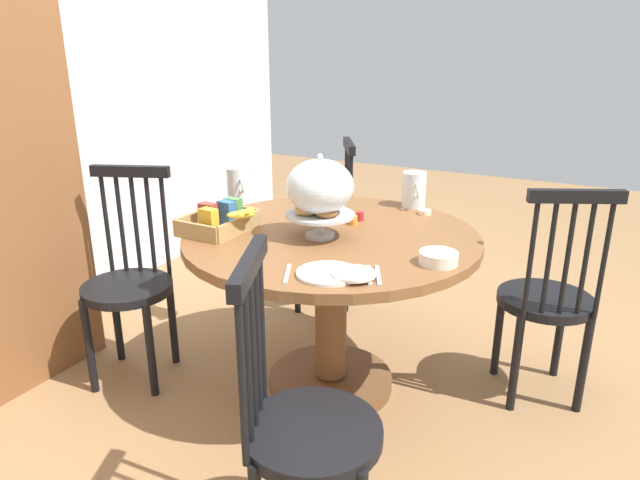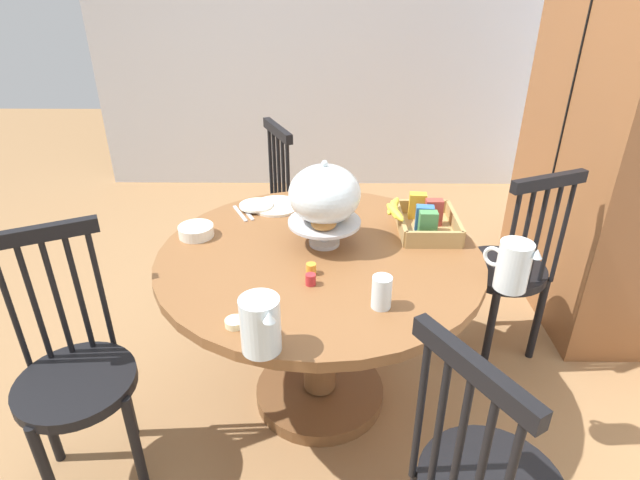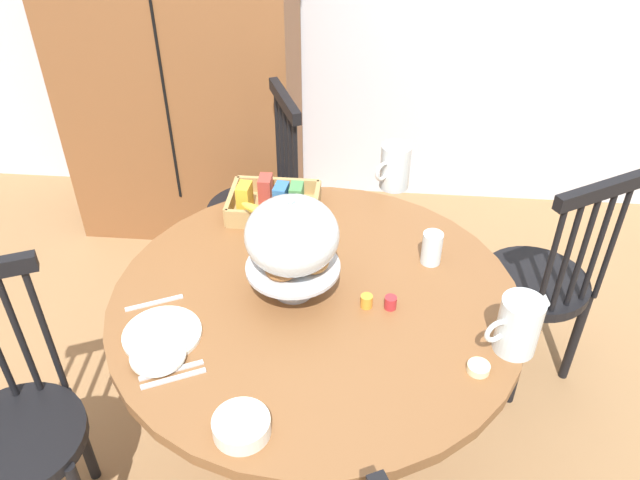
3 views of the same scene
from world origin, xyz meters
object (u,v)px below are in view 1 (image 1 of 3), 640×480
object	(u,v)px
cereal_bowl	(438,258)
cereal_basket	(222,220)
orange_juice_pitcher	(414,191)
china_plate_large	(328,273)
china_plate_small	(354,274)
windsor_chair_by_cabinet	(130,285)
windsor_chair_facing_door	(303,431)
drinking_glass	(328,196)
windsor_chair_far_side	(547,302)
dining_table	(331,279)
milk_pitcher	(238,186)
windsor_chair_near_window	(325,231)
butter_dish	(425,212)
pastry_stand_with_dome	(320,190)

from	to	relation	value
cereal_bowl	cereal_basket	bearing A→B (deg)	93.81
orange_juice_pitcher	china_plate_large	distance (m)	0.97
cereal_basket	china_plate_large	distance (m)	0.66
china_plate_small	china_plate_large	bearing A→B (deg)	100.41
windsor_chair_by_cabinet	windsor_chair_facing_door	distance (m)	1.31
cereal_basket	cereal_bowl	size ratio (longest dim) A/B	2.26
cereal_basket	drinking_glass	xyz separation A→B (m)	(0.54, -0.22, 0.01)
windsor_chair_facing_door	china_plate_large	world-z (taller)	windsor_chair_facing_door
windsor_chair_far_side	dining_table	bearing A→B (deg)	114.53
dining_table	china_plate_large	world-z (taller)	china_plate_large
china_plate_large	dining_table	bearing A→B (deg)	25.93
dining_table	drinking_glass	bearing A→B (deg)	29.63
milk_pitcher	orange_juice_pitcher	bearing A→B (deg)	-68.06
windsor_chair_near_window	butter_dish	bearing A→B (deg)	-115.95
orange_juice_pitcher	windsor_chair_facing_door	bearing A→B (deg)	-172.23
windsor_chair_far_side	china_plate_small	xyz separation A→B (m)	(-0.78, 0.55, 0.30)
pastry_stand_with_dome	china_plate_large	world-z (taller)	pastry_stand_with_dome
windsor_chair_facing_door	windsor_chair_far_side	size ratio (longest dim) A/B	1.00
pastry_stand_with_dome	cereal_bowl	xyz separation A→B (m)	(-0.06, -0.52, -0.18)
windsor_chair_by_cabinet	milk_pitcher	bearing A→B (deg)	-20.38
dining_table	pastry_stand_with_dome	bearing A→B (deg)	165.72
windsor_chair_near_window	cereal_bowl	bearing A→B (deg)	-134.27
windsor_chair_near_window	cereal_basket	size ratio (longest dim) A/B	3.09
china_plate_small	cereal_bowl	size ratio (longest dim) A/B	1.07
windsor_chair_near_window	windsor_chair_facing_door	size ratio (longest dim) A/B	1.00
orange_juice_pitcher	cereal_basket	bearing A→B (deg)	142.27
pastry_stand_with_dome	milk_pitcher	distance (m)	0.71
windsor_chair_far_side	drinking_glass	bearing A→B (deg)	91.71
milk_pitcher	china_plate_small	distance (m)	1.13
windsor_chair_far_side	pastry_stand_with_dome	bearing A→B (deg)	117.79
dining_table	china_plate_small	size ratio (longest dim) A/B	8.24
milk_pitcher	drinking_glass	world-z (taller)	milk_pitcher
orange_juice_pitcher	butter_dish	world-z (taller)	orange_juice_pitcher
cereal_basket	drinking_glass	size ratio (longest dim) A/B	2.87
windsor_chair_facing_door	china_plate_large	xyz separation A→B (m)	(0.44, 0.15, 0.29)
windsor_chair_facing_door	drinking_glass	xyz separation A→B (m)	(1.20, 0.55, 0.34)
windsor_chair_far_side	china_plate_small	bearing A→B (deg)	144.86
windsor_chair_near_window	windsor_chair_facing_door	xyz separation A→B (m)	(-1.65, -0.81, 0.00)
windsor_chair_by_cabinet	orange_juice_pitcher	bearing A→B (deg)	-48.71
pastry_stand_with_dome	milk_pitcher	xyz separation A→B (m)	(0.30, 0.63, -0.12)
cereal_bowl	drinking_glass	xyz separation A→B (m)	(0.48, 0.70, 0.03)
dining_table	drinking_glass	size ratio (longest dim) A/B	11.23
windsor_chair_by_cabinet	orange_juice_pitcher	world-z (taller)	windsor_chair_by_cabinet
china_plate_large	china_plate_small	size ratio (longest dim) A/B	1.47
windsor_chair_near_window	milk_pitcher	size ratio (longest dim) A/B	5.66
windsor_chair_far_side	windsor_chair_near_window	bearing A→B (deg)	72.08
drinking_glass	windsor_chair_near_window	bearing A→B (deg)	29.62
windsor_chair_far_side	cereal_basket	size ratio (longest dim) A/B	3.09
pastry_stand_with_dome	milk_pitcher	bearing A→B (deg)	64.26
china_plate_small	cereal_bowl	xyz separation A→B (m)	(0.27, -0.21, 0.01)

